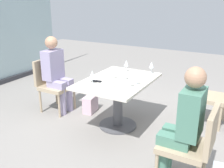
% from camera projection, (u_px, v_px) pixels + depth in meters
% --- Properties ---
extents(ground_plane, '(12.00, 12.00, 0.00)m').
position_uv_depth(ground_plane, '(118.00, 126.00, 3.95)').
color(ground_plane, gray).
extents(dining_table_main, '(1.25, 0.88, 0.73)m').
position_uv_depth(dining_table_main, '(118.00, 92.00, 3.77)').
color(dining_table_main, silver).
rests_on(dining_table_main, ground_plane).
extents(chair_near_window, '(0.46, 0.51, 0.87)m').
position_uv_depth(chair_near_window, '(52.00, 82.00, 4.36)').
color(chair_near_window, tan).
rests_on(chair_near_window, ground_plane).
extents(chair_front_left, '(0.46, 0.50, 0.87)m').
position_uv_depth(chair_front_left, '(194.00, 142.00, 2.58)').
color(chair_front_left, tan).
rests_on(chair_front_left, ground_plane).
extents(chair_front_right, '(0.46, 0.50, 0.87)m').
position_uv_depth(chair_front_right, '(217.00, 94.00, 3.84)').
color(chair_front_right, tan).
rests_on(chair_front_right, ground_plane).
extents(person_near_window, '(0.34, 0.39, 1.26)m').
position_uv_depth(person_near_window, '(56.00, 71.00, 4.25)').
color(person_near_window, '#9E93B7').
rests_on(person_near_window, ground_plane).
extents(person_front_left, '(0.34, 0.39, 1.26)m').
position_uv_depth(person_front_left, '(184.00, 121.00, 2.56)').
color(person_front_left, '#4C7F6B').
rests_on(person_front_left, ground_plane).
extents(wine_glass_0, '(0.07, 0.07, 0.18)m').
position_uv_depth(wine_glass_0, '(126.00, 63.00, 4.07)').
color(wine_glass_0, silver).
rests_on(wine_glass_0, dining_table_main).
extents(wine_glass_1, '(0.07, 0.07, 0.18)m').
position_uv_depth(wine_glass_1, '(114.00, 70.00, 3.71)').
color(wine_glass_1, silver).
rests_on(wine_glass_1, dining_table_main).
extents(wine_glass_2, '(0.07, 0.07, 0.18)m').
position_uv_depth(wine_glass_2, '(137.00, 75.00, 3.47)').
color(wine_glass_2, silver).
rests_on(wine_glass_2, dining_table_main).
extents(wine_glass_3, '(0.07, 0.07, 0.18)m').
position_uv_depth(wine_glass_3, '(131.00, 77.00, 3.38)').
color(wine_glass_3, silver).
rests_on(wine_glass_3, dining_table_main).
extents(wine_glass_4, '(0.07, 0.07, 0.18)m').
position_uv_depth(wine_glass_4, '(92.00, 74.00, 3.51)').
color(wine_glass_4, silver).
rests_on(wine_glass_4, dining_table_main).
extents(wine_glass_5, '(0.07, 0.07, 0.18)m').
position_uv_depth(wine_glass_5, '(124.00, 71.00, 3.68)').
color(wine_glass_5, silver).
rests_on(wine_glass_5, dining_table_main).
extents(wine_glass_6, '(0.07, 0.07, 0.18)m').
position_uv_depth(wine_glass_6, '(151.00, 65.00, 3.97)').
color(wine_glass_6, silver).
rests_on(wine_glass_6, dining_table_main).
extents(coffee_cup, '(0.08, 0.08, 0.09)m').
position_uv_depth(coffee_cup, '(111.00, 84.00, 3.41)').
color(coffee_cup, white).
rests_on(coffee_cup, dining_table_main).
extents(cell_phone_on_table, '(0.09, 0.15, 0.01)m').
position_uv_depth(cell_phone_on_table, '(97.00, 81.00, 3.64)').
color(cell_phone_on_table, black).
rests_on(cell_phone_on_table, dining_table_main).
extents(handbag_0, '(0.32, 0.21, 0.28)m').
position_uv_depth(handbag_0, '(90.00, 104.00, 4.38)').
color(handbag_0, beige).
rests_on(handbag_0, ground_plane).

